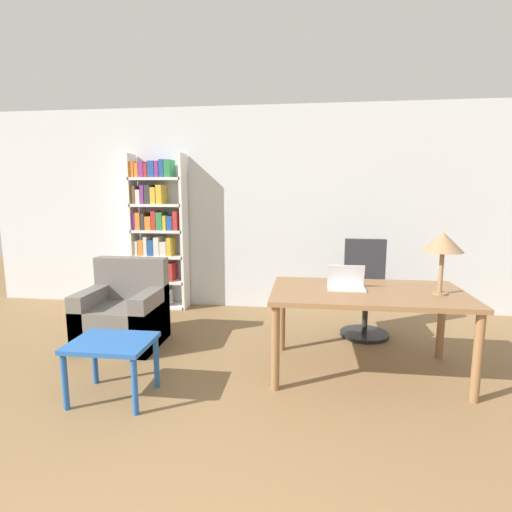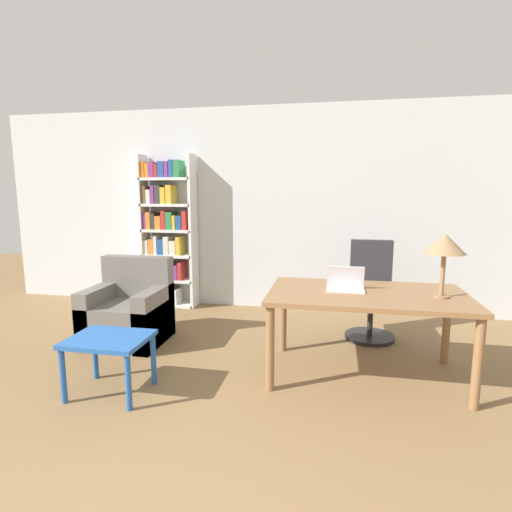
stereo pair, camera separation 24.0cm
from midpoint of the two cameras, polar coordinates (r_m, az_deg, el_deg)
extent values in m
cube|color=silver|center=(5.40, 0.70, 6.64)|extent=(8.00, 0.06, 2.70)
cube|color=olive|center=(3.56, 13.80, -5.15)|extent=(1.65, 0.95, 0.04)
cylinder|color=olive|center=(3.27, 0.63, -13.03)|extent=(0.07, 0.07, 0.71)
cylinder|color=olive|center=(3.46, 27.33, -12.84)|extent=(0.07, 0.07, 0.71)
cylinder|color=olive|center=(4.05, 2.02, -8.60)|extent=(0.07, 0.07, 0.71)
cylinder|color=olive|center=(4.20, 23.47, -8.72)|extent=(0.07, 0.07, 0.71)
cube|color=silver|center=(3.56, 10.89, -4.55)|extent=(0.32, 0.20, 0.02)
cube|color=silver|center=(3.60, 10.87, -2.71)|extent=(0.32, 0.08, 0.19)
cube|color=#19233D|center=(3.61, 10.87, -2.66)|extent=(0.29, 0.06, 0.17)
cylinder|color=olive|center=(3.62, 23.02, -4.93)|extent=(0.13, 0.13, 0.01)
cylinder|color=olive|center=(3.58, 23.20, -2.15)|extent=(0.04, 0.04, 0.34)
cone|color=#93704C|center=(3.54, 23.45, 1.84)|extent=(0.32, 0.32, 0.16)
cylinder|color=black|center=(4.66, 13.76, -10.78)|extent=(0.53, 0.53, 0.04)
cylinder|color=#262626|center=(4.60, 13.85, -8.48)|extent=(0.06, 0.06, 0.35)
cube|color=#2D2D33|center=(4.54, 13.96, -5.75)|extent=(0.48, 0.48, 0.10)
cube|color=#2D2D33|center=(4.66, 13.85, -1.13)|extent=(0.45, 0.08, 0.57)
cube|color=#2356A3|center=(3.35, -21.94, -11.45)|extent=(0.61, 0.49, 0.04)
cylinder|color=#2356A3|center=(3.41, -27.54, -15.69)|extent=(0.04, 0.04, 0.43)
cylinder|color=#2356A3|center=(3.15, -19.14, -17.23)|extent=(0.04, 0.04, 0.43)
cylinder|color=#2356A3|center=(3.73, -23.83, -13.29)|extent=(0.04, 0.04, 0.43)
cylinder|color=#2356A3|center=(3.49, -16.03, -14.39)|extent=(0.04, 0.04, 0.43)
cube|color=#66605B|center=(4.48, -20.02, -9.26)|extent=(0.79, 0.71, 0.43)
cube|color=#66605B|center=(4.60, -18.78, -2.99)|extent=(0.79, 0.16, 0.45)
cube|color=#66605B|center=(4.60, -23.57, -7.94)|extent=(0.16, 0.71, 0.59)
cube|color=#66605B|center=(4.32, -16.35, -8.63)|extent=(0.16, 0.71, 0.59)
cube|color=white|center=(5.76, -18.18, 3.28)|extent=(0.04, 0.28, 2.09)
cube|color=white|center=(5.49, -11.43, 3.29)|extent=(0.04, 0.28, 2.09)
cube|color=white|center=(5.80, -14.47, -6.83)|extent=(0.71, 0.28, 0.04)
cube|color=#2D7F47|center=(5.89, -17.26, -5.40)|extent=(0.07, 0.24, 0.23)
cube|color=#7F338C|center=(5.86, -16.61, -5.63)|extent=(0.06, 0.24, 0.19)
cube|color=orange|center=(5.83, -15.98, -5.39)|extent=(0.07, 0.24, 0.25)
cube|color=#2D7F47|center=(5.80, -15.33, -5.51)|extent=(0.06, 0.24, 0.23)
cube|color=orange|center=(5.78, -14.86, -5.41)|extent=(0.04, 0.24, 0.26)
cube|color=brown|center=(5.76, -14.22, -5.63)|extent=(0.09, 0.24, 0.22)
cube|color=silver|center=(5.73, -13.52, -5.76)|extent=(0.04, 0.24, 0.20)
cube|color=white|center=(5.72, -14.61, -3.48)|extent=(0.71, 0.28, 0.04)
cube|color=#333338|center=(5.82, -17.51, -2.27)|extent=(0.05, 0.24, 0.19)
cube|color=brown|center=(5.79, -17.02, -2.00)|extent=(0.05, 0.24, 0.25)
cube|color=silver|center=(5.76, -16.31, -2.11)|extent=(0.08, 0.24, 0.23)
cube|color=brown|center=(5.73, -15.59, -1.99)|extent=(0.06, 0.24, 0.26)
cube|color=#333338|center=(5.70, -14.87, -2.39)|extent=(0.08, 0.24, 0.19)
cube|color=brown|center=(5.67, -14.14, -2.22)|extent=(0.07, 0.24, 0.23)
cube|color=#7F338C|center=(5.65, -13.53, -2.35)|extent=(0.05, 0.24, 0.20)
cube|color=#B72D28|center=(5.63, -12.99, -2.17)|extent=(0.05, 0.24, 0.24)
cube|color=white|center=(5.65, -14.75, -0.04)|extent=(0.71, 0.28, 0.04)
cube|color=silver|center=(5.76, -17.61, 1.16)|extent=(0.07, 0.24, 0.20)
cube|color=orange|center=(5.73, -16.91, 1.22)|extent=(0.07, 0.24, 0.21)
cube|color=silver|center=(5.70, -16.32, 1.44)|extent=(0.05, 0.24, 0.25)
cube|color=#234C99|center=(5.67, -15.64, 1.22)|extent=(0.08, 0.24, 0.21)
cube|color=silver|center=(5.64, -14.87, 1.40)|extent=(0.07, 0.24, 0.25)
cube|color=silver|center=(5.61, -14.00, 1.10)|extent=(0.09, 0.24, 0.19)
cube|color=gold|center=(5.57, -13.22, 1.37)|extent=(0.06, 0.24, 0.25)
cube|color=white|center=(5.61, -14.90, 3.47)|extent=(0.71, 0.28, 0.04)
cube|color=#7F338C|center=(5.73, -17.87, 4.70)|extent=(0.05, 0.24, 0.21)
cube|color=orange|center=(5.70, -17.30, 4.80)|extent=(0.07, 0.24, 0.23)
cube|color=#333338|center=(5.67, -16.69, 4.75)|extent=(0.05, 0.24, 0.22)
cube|color=orange|center=(5.65, -16.00, 4.57)|extent=(0.08, 0.24, 0.18)
cube|color=#B72D28|center=(5.61, -15.27, 4.93)|extent=(0.06, 0.24, 0.25)
cube|color=#2D7F47|center=(5.58, -14.51, 4.87)|extent=(0.08, 0.24, 0.24)
cube|color=gold|center=(5.56, -13.82, 4.66)|extent=(0.04, 0.24, 0.19)
cube|color=#234C99|center=(5.53, -13.15, 4.63)|extent=(0.08, 0.24, 0.19)
cube|color=#B72D28|center=(5.51, -12.41, 4.97)|extent=(0.06, 0.24, 0.25)
cube|color=white|center=(5.59, -15.04, 7.02)|extent=(0.71, 0.28, 0.04)
cube|color=brown|center=(5.71, -17.97, 8.31)|extent=(0.07, 0.24, 0.24)
cube|color=silver|center=(5.68, -17.31, 8.09)|extent=(0.06, 0.24, 0.19)
cube|color=#7F338C|center=(5.65, -16.76, 8.39)|extent=(0.05, 0.24, 0.24)
cube|color=#333338|center=(5.63, -16.09, 8.44)|extent=(0.08, 0.24, 0.25)
cube|color=gold|center=(5.60, -15.36, 8.32)|extent=(0.07, 0.24, 0.22)
cube|color=gold|center=(5.57, -14.57, 8.50)|extent=(0.08, 0.24, 0.25)
cube|color=white|center=(5.59, -15.19, 10.58)|extent=(0.71, 0.28, 0.04)
cube|color=orange|center=(5.72, -18.15, 11.62)|extent=(0.06, 0.24, 0.21)
cube|color=orange|center=(5.69, -17.52, 11.57)|extent=(0.05, 0.24, 0.19)
cube|color=#7F338C|center=(5.66, -16.92, 11.70)|extent=(0.07, 0.24, 0.20)
cube|color=#B72D28|center=(5.64, -16.33, 11.62)|extent=(0.04, 0.24, 0.18)
cube|color=#234C99|center=(5.61, -15.64, 11.83)|extent=(0.09, 0.24, 0.21)
cube|color=#7F338C|center=(5.58, -14.89, 11.87)|extent=(0.05, 0.24, 0.21)
cube|color=#234C99|center=(5.56, -14.26, 12.01)|extent=(0.06, 0.24, 0.23)
cube|color=#2D7F47|center=(5.53, -13.52, 12.03)|extent=(0.08, 0.24, 0.23)
camera|label=1|loc=(0.12, -91.84, -0.30)|focal=28.00mm
camera|label=2|loc=(0.12, 88.16, 0.30)|focal=28.00mm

